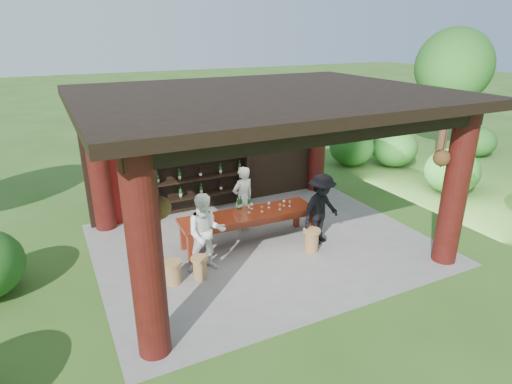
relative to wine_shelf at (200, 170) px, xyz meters
name	(u,v)px	position (x,y,z in m)	size (l,w,h in m)	color
ground	(264,243)	(0.63, -2.45, -1.19)	(90.00, 90.00, 0.00)	#2D5119
pavilion	(255,151)	(0.62, -2.02, 0.94)	(7.50, 6.00, 3.60)	slate
wine_shelf	(200,170)	(0.00, 0.00, 0.00)	(2.70, 0.41, 2.38)	black
tasting_table	(248,218)	(0.33, -2.24, -0.56)	(3.19, 0.94, 0.75)	#531C0B
stool_near_left	(200,267)	(-1.19, -3.19, -0.95)	(0.35, 0.35, 0.46)	olive
stool_near_right	(311,240)	(1.43, -3.24, -0.91)	(0.40, 0.40, 0.52)	olive
stool_far_left	(173,272)	(-1.72, -3.14, -0.93)	(0.37, 0.37, 0.49)	olive
host	(243,199)	(0.54, -1.52, -0.38)	(0.59, 0.39, 1.62)	silver
guest_woman	(206,233)	(-0.94, -2.94, -0.36)	(0.81, 0.63, 1.67)	white
guest_man	(321,209)	(1.84, -2.97, -0.35)	(1.08, 0.62, 1.68)	black
table_bottles	(243,202)	(0.34, -1.94, -0.29)	(0.32, 0.15, 0.31)	#194C1E
table_glasses	(269,206)	(0.89, -2.24, -0.37)	(1.09, 0.39, 0.15)	silver
napkin_basket	(207,219)	(-0.66, -2.27, -0.37)	(0.26, 0.18, 0.14)	#BF6672
shrubs	(353,186)	(3.99, -1.45, -0.63)	(18.42, 8.35, 1.36)	#194C14
trees	(363,82)	(4.29, -1.12, 2.18)	(21.17, 9.65, 4.80)	#3F2819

